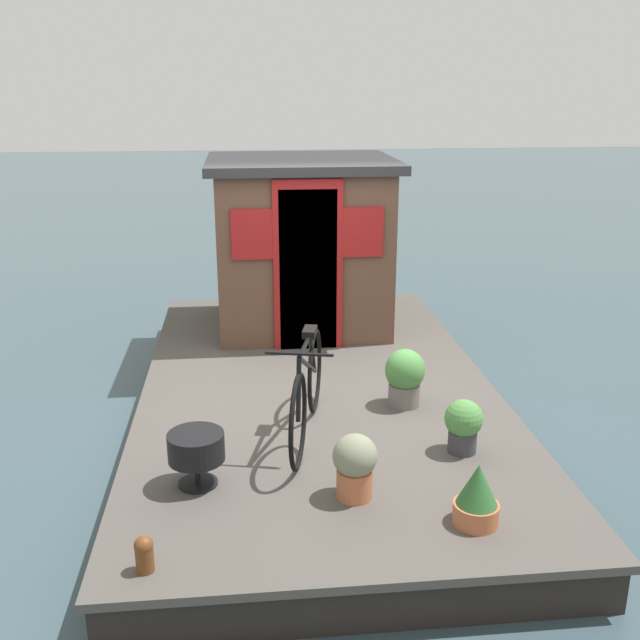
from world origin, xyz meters
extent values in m
plane|color=#384C54|center=(0.00, 0.00, 0.00)|extent=(60.00, 60.00, 0.00)
cube|color=#4C4742|center=(0.00, 0.00, 0.36)|extent=(5.87, 3.27, 0.06)
cube|color=black|center=(0.00, 0.00, 0.17)|extent=(5.75, 3.21, 0.33)
cube|color=brown|center=(1.84, 0.00, 1.30)|extent=(1.66, 1.87, 1.82)
cube|color=#28282B|center=(1.84, 0.00, 2.26)|extent=(1.86, 2.07, 0.10)
cube|color=#144733|center=(0.99, 0.00, 1.24)|extent=(0.04, 0.60, 1.70)
cube|color=maroon|center=(0.98, 0.00, 1.29)|extent=(0.03, 0.72, 1.80)
cube|color=maroon|center=(0.99, -0.56, 1.64)|extent=(0.03, 0.44, 0.52)
cube|color=maroon|center=(0.99, 0.56, 1.64)|extent=(0.03, 0.44, 0.52)
torus|color=black|center=(-1.54, 0.30, 0.75)|extent=(0.72, 0.19, 0.73)
torus|color=black|center=(-0.57, 0.08, 0.75)|extent=(0.72, 0.19, 0.73)
cylinder|color=black|center=(-1.01, 0.18, 0.99)|extent=(0.91, 0.24, 0.50)
cylinder|color=black|center=(-1.17, 0.22, 1.20)|extent=(0.59, 0.16, 0.07)
cylinder|color=black|center=(-0.72, 0.12, 0.97)|extent=(0.35, 0.11, 0.45)
cylinder|color=black|center=(-1.50, 0.29, 0.99)|extent=(0.12, 0.06, 0.47)
cube|color=black|center=(-0.88, 0.15, 1.22)|extent=(0.22, 0.14, 0.06)
cylinder|color=black|center=(-1.46, 0.28, 1.25)|extent=(0.13, 0.49, 0.02)
cylinder|color=slate|center=(-0.55, -0.71, 0.49)|extent=(0.28, 0.28, 0.20)
ellipsoid|color=#4C8942|center=(-0.55, -0.71, 0.72)|extent=(0.35, 0.35, 0.37)
cylinder|color=#38383D|center=(-1.45, -0.97, 0.48)|extent=(0.22, 0.22, 0.18)
sphere|color=#4C8942|center=(-1.45, -0.97, 0.67)|extent=(0.29, 0.29, 0.29)
cylinder|color=#B2603D|center=(-2.00, -0.05, 0.50)|extent=(0.25, 0.25, 0.21)
ellipsoid|color=gray|center=(-2.00, -0.05, 0.71)|extent=(0.31, 0.31, 0.30)
cylinder|color=#B2603D|center=(-2.40, -0.78, 0.46)|extent=(0.30, 0.30, 0.14)
cone|color=#2D602D|center=(-2.40, -0.78, 0.67)|extent=(0.27, 0.27, 0.28)
cylinder|color=black|center=(-1.73, 1.03, 0.69)|extent=(0.40, 0.40, 0.20)
cylinder|color=black|center=(-1.73, 1.03, 0.49)|extent=(0.04, 0.04, 0.20)
cylinder|color=black|center=(-1.73, 1.03, 0.40)|extent=(0.28, 0.28, 0.02)
cylinder|color=brown|center=(-2.67, 1.29, 0.48)|extent=(0.11, 0.11, 0.17)
sphere|color=brown|center=(-2.67, 1.29, 0.56)|extent=(0.11, 0.11, 0.11)
camera|label=1|loc=(-6.37, 0.65, 3.11)|focal=41.07mm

